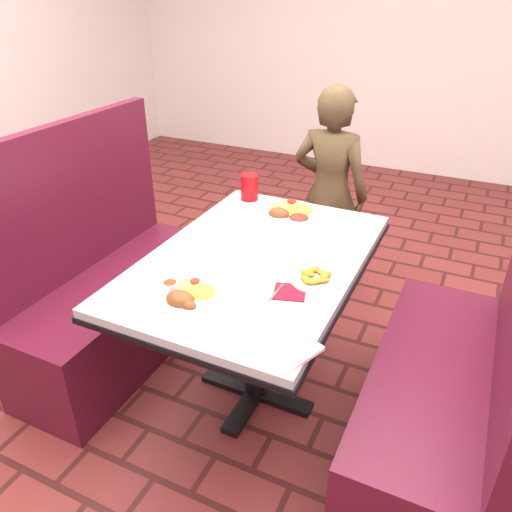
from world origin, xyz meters
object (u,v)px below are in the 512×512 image
object	(u,v)px
booth_bench_right	(444,396)
plantain_plate	(316,278)
booth_bench_left	(113,296)
diner_person	(330,194)
far_dinner_plate	(290,210)
red_tumbler	(249,187)
dining_table	(256,276)
near_dinner_plate	(188,292)

from	to	relation	value
booth_bench_right	plantain_plate	size ratio (longest dim) A/B	6.22
booth_bench_left	booth_bench_right	bearing A→B (deg)	0.00
diner_person	far_dinner_plate	world-z (taller)	diner_person
booth_bench_right	diner_person	bearing A→B (deg)	127.79
diner_person	plantain_plate	bearing A→B (deg)	107.67
far_dinner_plate	booth_bench_right	bearing A→B (deg)	-27.37
booth_bench_right	booth_bench_left	bearing A→B (deg)	180.00
far_dinner_plate	plantain_plate	bearing A→B (deg)	-58.81
diner_person	red_tumbler	size ratio (longest dim) A/B	9.65
plantain_plate	red_tumbler	bearing A→B (deg)	133.39
booth_bench_right	far_dinner_plate	distance (m)	1.03
dining_table	far_dinner_plate	world-z (taller)	far_dinner_plate
diner_person	booth_bench_left	bearing A→B (deg)	56.87
dining_table	diner_person	xyz separation A→B (m)	(-0.03, 1.07, -0.03)
near_dinner_plate	red_tumbler	world-z (taller)	red_tumbler
diner_person	red_tumbler	xyz separation A→B (m)	(-0.25, -0.55, 0.19)
near_dinner_plate	booth_bench_right	bearing A→B (deg)	23.11
dining_table	near_dinner_plate	world-z (taller)	near_dinner_plate
diner_person	booth_bench_right	bearing A→B (deg)	130.26
dining_table	plantain_plate	world-z (taller)	plantain_plate
dining_table	far_dinner_plate	xyz separation A→B (m)	(-0.02, 0.43, 0.12)
dining_table	red_tumbler	size ratio (longest dim) A/B	9.40
near_dinner_plate	far_dinner_plate	xyz separation A→B (m)	(0.06, 0.80, 0.00)
diner_person	near_dinner_plate	distance (m)	1.45
booth_bench_right	near_dinner_plate	bearing A→B (deg)	-156.89
booth_bench_left	red_tumbler	xyz separation A→B (m)	(0.52, 0.52, 0.49)
dining_table	booth_bench_right	world-z (taller)	booth_bench_right
diner_person	far_dinner_plate	bearing A→B (deg)	93.15
dining_table	plantain_plate	xyz separation A→B (m)	(0.28, -0.08, 0.11)
booth_bench_right	plantain_plate	bearing A→B (deg)	-171.60
near_dinner_plate	dining_table	bearing A→B (deg)	77.89
plantain_plate	booth_bench_left	bearing A→B (deg)	175.94
near_dinner_plate	plantain_plate	world-z (taller)	near_dinner_plate
dining_table	near_dinner_plate	size ratio (longest dim) A/B	5.06
booth_bench_left	booth_bench_right	world-z (taller)	same
booth_bench_right	plantain_plate	distance (m)	0.68
far_dinner_plate	booth_bench_left	bearing A→B (deg)	-151.18
booth_bench_left	plantain_plate	size ratio (longest dim) A/B	6.22
far_dinner_plate	red_tumbler	bearing A→B (deg)	160.22
plantain_plate	near_dinner_plate	bearing A→B (deg)	-140.36
dining_table	diner_person	size ratio (longest dim) A/B	0.97
booth_bench_left	far_dinner_plate	size ratio (longest dim) A/B	3.99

